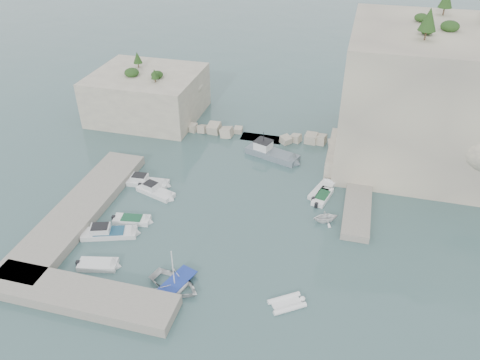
% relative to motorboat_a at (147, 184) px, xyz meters
% --- Properties ---
extents(ground, '(400.00, 400.00, 0.00)m').
position_rel_motorboat_a_xyz_m(ground, '(12.19, -6.46, 0.00)').
color(ground, '#406061').
rests_on(ground, ground).
extents(cliff_east, '(26.00, 22.00, 17.00)m').
position_rel_motorboat_a_xyz_m(cliff_east, '(35.19, 16.54, 8.50)').
color(cliff_east, beige).
rests_on(cliff_east, ground).
extents(cliff_terrace, '(8.00, 10.00, 2.50)m').
position_rel_motorboat_a_xyz_m(cliff_terrace, '(25.19, 11.54, 1.25)').
color(cliff_terrace, beige).
rests_on(cliff_terrace, ground).
extents(outcrop_west, '(16.00, 14.00, 7.00)m').
position_rel_motorboat_a_xyz_m(outcrop_west, '(-7.81, 18.54, 3.50)').
color(outcrop_west, beige).
rests_on(outcrop_west, ground).
extents(quay_west, '(5.00, 24.00, 1.10)m').
position_rel_motorboat_a_xyz_m(quay_west, '(-4.81, -7.46, 0.55)').
color(quay_west, '#9E9689').
rests_on(quay_west, ground).
extents(quay_south, '(18.00, 4.00, 1.10)m').
position_rel_motorboat_a_xyz_m(quay_south, '(2.19, -18.96, 0.55)').
color(quay_south, '#9E9689').
rests_on(quay_south, ground).
extents(ledge_east, '(3.00, 16.00, 0.80)m').
position_rel_motorboat_a_xyz_m(ledge_east, '(25.69, 3.54, 0.40)').
color(ledge_east, '#9E9689').
rests_on(ledge_east, ground).
extents(breakwater, '(28.00, 3.00, 1.40)m').
position_rel_motorboat_a_xyz_m(breakwater, '(11.19, 15.54, 0.70)').
color(breakwater, beige).
rests_on(breakwater, ground).
extents(motorboat_a, '(6.17, 2.22, 1.40)m').
position_rel_motorboat_a_xyz_m(motorboat_a, '(0.00, 0.00, 0.00)').
color(motorboat_a, silver).
rests_on(motorboat_a, ground).
extents(motorboat_b, '(5.60, 3.31, 1.40)m').
position_rel_motorboat_a_xyz_m(motorboat_b, '(1.95, -1.62, 0.00)').
color(motorboat_b, white).
rests_on(motorboat_b, ground).
extents(motorboat_c, '(4.60, 2.28, 0.70)m').
position_rel_motorboat_a_xyz_m(motorboat_c, '(1.57, -7.31, 0.00)').
color(motorboat_c, white).
rests_on(motorboat_c, ground).
extents(motorboat_d, '(6.61, 3.85, 1.40)m').
position_rel_motorboat_a_xyz_m(motorboat_d, '(0.26, -10.06, 0.00)').
color(motorboat_d, silver).
rests_on(motorboat_d, ground).
extents(motorboat_e, '(4.43, 2.57, 0.70)m').
position_rel_motorboat_a_xyz_m(motorboat_e, '(1.48, -14.69, 0.00)').
color(motorboat_e, silver).
rests_on(motorboat_e, ground).
extents(rowboat, '(6.17, 5.22, 1.09)m').
position_rel_motorboat_a_xyz_m(rowboat, '(9.81, -15.32, 0.00)').
color(rowboat, silver).
rests_on(rowboat, ground).
extents(inflatable_dinghy, '(3.77, 3.32, 0.44)m').
position_rel_motorboat_a_xyz_m(inflatable_dinghy, '(20.33, -14.73, 0.00)').
color(inflatable_dinghy, white).
rests_on(inflatable_dinghy, ground).
extents(tender_east_a, '(3.61, 3.41, 1.50)m').
position_rel_motorboat_a_xyz_m(tender_east_a, '(22.36, -1.74, 0.00)').
color(tender_east_a, white).
rests_on(tender_east_a, ground).
extents(tender_east_b, '(2.45, 4.48, 0.70)m').
position_rel_motorboat_a_xyz_m(tender_east_b, '(21.56, 2.54, 0.00)').
color(tender_east_b, white).
rests_on(tender_east_b, ground).
extents(tender_east_c, '(3.19, 5.34, 0.70)m').
position_rel_motorboat_a_xyz_m(tender_east_c, '(21.36, 3.88, 0.00)').
color(tender_east_c, silver).
rests_on(tender_east_c, ground).
extents(tender_east_d, '(4.60, 3.29, 1.67)m').
position_rel_motorboat_a_xyz_m(tender_east_d, '(23.06, 7.23, 0.00)').
color(tender_east_d, silver).
rests_on(tender_east_d, ground).
extents(work_boat, '(8.43, 4.86, 2.20)m').
position_rel_motorboat_a_xyz_m(work_boat, '(13.81, 10.64, 0.00)').
color(work_boat, slate).
rests_on(work_boat, ground).
extents(rowboat_mast, '(0.10, 0.10, 4.20)m').
position_rel_motorboat_a_xyz_m(rowboat_mast, '(9.81, -15.32, 2.64)').
color(rowboat_mast, white).
rests_on(rowboat_mast, rowboat).
extents(vegetation, '(53.48, 13.88, 13.40)m').
position_rel_motorboat_a_xyz_m(vegetation, '(30.02, 17.95, 17.93)').
color(vegetation, '#1E4219').
rests_on(vegetation, ground).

